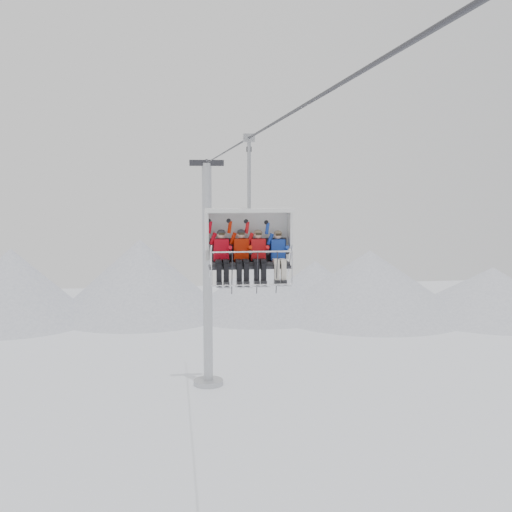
{
  "coord_description": "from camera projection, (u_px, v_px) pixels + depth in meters",
  "views": [
    {
      "loc": [
        -2.08,
        -15.72,
        12.08
      ],
      "look_at": [
        0.0,
        0.0,
        10.3
      ],
      "focal_mm": 45.0,
      "sensor_mm": 36.0,
      "label": 1
    }
  ],
  "objects": [
    {
      "name": "skier_center_right",
      "position": [
        259.0,
        255.0,
        17.23
      ],
      "size": [
        0.39,
        1.69,
        1.57
      ],
      "color": "red",
      "rests_on": "chairlift_carrier"
    },
    {
      "name": "chairlift_carrier",
      "position": [
        249.0,
        236.0,
        17.45
      ],
      "size": [
        2.33,
        1.17,
        3.98
      ],
      "color": "black",
      "rests_on": "haul_cable"
    },
    {
      "name": "lift_tower_right",
      "position": [
        208.0,
        290.0,
        38.14
      ],
      "size": [
        2.0,
        1.8,
        13.48
      ],
      "color": "#A8ABB0",
      "rests_on": "ground"
    },
    {
      "name": "skier_far_right",
      "position": [
        278.0,
        255.0,
        17.3
      ],
      "size": [
        0.38,
        1.69,
        1.54
      ],
      "color": "#183AA5",
      "rests_on": "chairlift_carrier"
    },
    {
      "name": "skier_far_left",
      "position": [
        222.0,
        255.0,
        17.1
      ],
      "size": [
        0.4,
        1.69,
        1.59
      ],
      "color": "#B90514",
      "rests_on": "chairlift_carrier"
    },
    {
      "name": "ridgeline",
      "position": [
        178.0,
        287.0,
        58.01
      ],
      "size": [
        72.0,
        21.0,
        7.0
      ],
      "color": "silver",
      "rests_on": "ground"
    },
    {
      "name": "skier_center_left",
      "position": [
        241.0,
        255.0,
        17.17
      ],
      "size": [
        0.4,
        1.69,
        1.59
      ],
      "color": "#B51902",
      "rests_on": "chairlift_carrier"
    },
    {
      "name": "haul_cable",
      "position": [
        256.0,
        134.0,
        15.62
      ],
      "size": [
        0.06,
        50.0,
        0.06
      ],
      "primitive_type": "cylinder",
      "rotation": [
        1.57,
        0.0,
        0.0
      ],
      "color": "#2C2C31",
      "rests_on": "lift_tower_left"
    }
  ]
}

